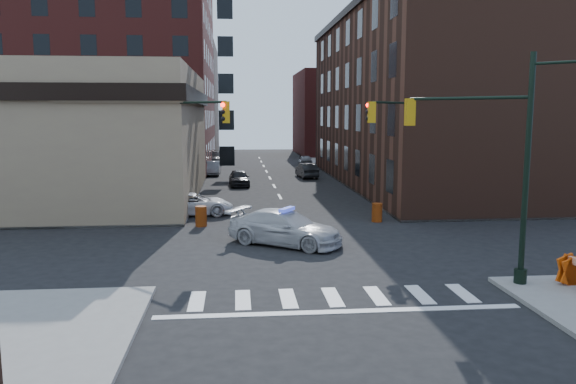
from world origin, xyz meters
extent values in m
plane|color=black|center=(0.00, 0.00, 0.00)|extent=(140.00, 140.00, 0.00)
cube|color=gray|center=(-23.00, 32.75, 0.07)|extent=(34.00, 54.50, 0.15)
cube|color=gray|center=(23.00, 32.75, 0.07)|extent=(34.00, 54.50, 0.15)
cube|color=#8B795B|center=(-17.00, 16.50, 4.50)|extent=(22.00, 22.00, 9.00)
cube|color=#581F1C|center=(-18.50, 40.00, 12.00)|extent=(25.00, 25.00, 24.00)
cube|color=#46281C|center=(13.00, 22.50, 7.00)|extent=(14.00, 34.00, 14.00)
cube|color=brown|center=(-16.00, 62.00, 8.00)|extent=(20.00, 18.00, 16.00)
cube|color=#581F1C|center=(14.00, 58.00, 6.00)|extent=(16.00, 16.00, 12.00)
cylinder|color=black|center=(6.80, -6.30, 4.15)|extent=(0.20, 0.20, 8.00)
cylinder|color=black|center=(6.80, -6.30, 0.40)|extent=(0.44, 0.44, 0.50)
cylinder|color=black|center=(5.21, -4.71, 6.65)|extent=(3.27, 3.27, 0.12)
cube|color=#BF8C0C|center=(3.62, -3.12, 6.15)|extent=(0.35, 0.35, 1.05)
sphere|color=#FF0C05|center=(3.77, -2.96, 6.50)|extent=(0.22, 0.22, 0.22)
sphere|color=black|center=(3.77, -2.96, 6.17)|extent=(0.22, 0.22, 0.22)
sphere|color=black|center=(3.77, -2.96, 5.84)|extent=(0.22, 0.22, 0.22)
cylinder|color=black|center=(7.65, -7.15, 7.75)|extent=(1.91, 1.91, 0.10)
cylinder|color=black|center=(-6.80, 6.30, 4.15)|extent=(0.20, 0.20, 8.00)
cylinder|color=black|center=(-6.80, 6.30, 0.40)|extent=(0.44, 0.44, 0.50)
cylinder|color=black|center=(-5.21, 4.71, 6.65)|extent=(3.27, 3.27, 0.12)
cube|color=#BF8C0C|center=(-3.62, 3.12, 6.15)|extent=(0.35, 0.35, 1.05)
sphere|color=#FF0C05|center=(-3.77, 2.96, 6.50)|extent=(0.22, 0.22, 0.22)
sphere|color=black|center=(-3.77, 2.96, 6.17)|extent=(0.22, 0.22, 0.22)
sphere|color=black|center=(-3.77, 2.96, 5.84)|extent=(0.22, 0.22, 0.22)
cylinder|color=black|center=(6.80, 6.30, 4.15)|extent=(0.20, 0.20, 8.00)
cylinder|color=black|center=(6.80, 6.30, 0.40)|extent=(0.44, 0.44, 0.50)
cylinder|color=black|center=(5.21, 4.71, 6.65)|extent=(3.27, 3.27, 0.12)
cube|color=#BF8C0C|center=(3.62, 3.12, 6.15)|extent=(0.35, 0.35, 1.05)
sphere|color=#FF0C05|center=(3.46, 3.27, 6.50)|extent=(0.22, 0.22, 0.22)
sphere|color=black|center=(3.46, 3.27, 6.17)|extent=(0.22, 0.22, 0.22)
sphere|color=black|center=(3.46, 3.27, 5.84)|extent=(0.22, 0.22, 0.22)
cylinder|color=black|center=(7.50, 26.00, 1.45)|extent=(0.24, 0.24, 2.60)
sphere|color=brown|center=(7.50, 26.00, 3.50)|extent=(3.00, 3.00, 3.00)
cylinder|color=black|center=(7.50, 34.00, 1.45)|extent=(0.24, 0.24, 2.60)
sphere|color=brown|center=(7.50, 34.00, 3.50)|extent=(3.00, 3.00, 3.00)
imported|color=silver|center=(-0.92, 0.92, 0.80)|extent=(5.86, 4.91, 1.60)
imported|color=silver|center=(-5.80, 9.06, 0.68)|extent=(5.05, 2.68, 1.35)
imported|color=black|center=(-2.93, 22.46, 0.68)|extent=(1.84, 4.09, 1.36)
imported|color=#93959B|center=(-5.50, 31.25, 0.67)|extent=(1.51, 4.11, 1.35)
imported|color=black|center=(-5.50, 43.02, 0.77)|extent=(2.86, 5.53, 1.53)
imported|color=black|center=(3.51, 27.95, 0.69)|extent=(1.87, 4.30, 1.37)
imported|color=gray|center=(4.85, 39.80, 0.63)|extent=(1.70, 3.80, 1.27)
imported|color=black|center=(-9.09, 9.21, 1.04)|extent=(0.69, 0.48, 1.79)
imported|color=black|center=(-9.04, 7.64, 1.03)|extent=(1.08, 1.02, 1.76)
imported|color=#1C222A|center=(-11.53, 6.33, 1.01)|extent=(1.09, 0.73, 1.72)
cylinder|color=#DB550A|center=(4.75, 6.00, 0.53)|extent=(0.76, 0.76, 1.05)
cylinder|color=red|center=(-5.10, 5.60, 0.55)|extent=(0.77, 0.77, 1.10)
camera|label=1|loc=(-3.16, -24.67, 6.12)|focal=35.00mm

